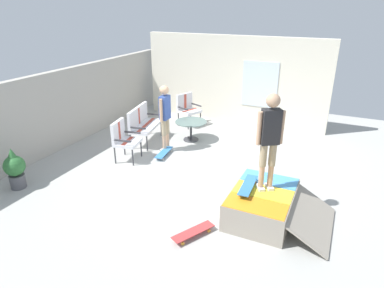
% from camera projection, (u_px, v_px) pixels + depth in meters
% --- Properties ---
extents(ground_plane, '(12.00, 12.00, 0.10)m').
position_uv_depth(ground_plane, '(199.00, 172.00, 8.00)').
color(ground_plane, '#A8A8A3').
extents(back_wall_cinderblock, '(9.00, 0.20, 2.08)m').
position_uv_depth(back_wall_cinderblock, '(66.00, 108.00, 9.13)').
color(back_wall_cinderblock, '#ADA89E').
rests_on(back_wall_cinderblock, ground_plane).
extents(house_facade, '(0.23, 6.00, 2.77)m').
position_uv_depth(house_facade, '(234.00, 80.00, 10.79)').
color(house_facade, silver).
rests_on(house_facade, ground_plane).
extents(skate_ramp, '(1.53, 1.79, 0.54)m').
position_uv_depth(skate_ramp, '(264.00, 204.00, 6.16)').
color(skate_ramp, gray).
rests_on(skate_ramp, ground_plane).
extents(patio_bench, '(1.33, 0.78, 1.02)m').
position_uv_depth(patio_bench, '(142.00, 121.00, 9.40)').
color(patio_bench, '#38383D').
rests_on(patio_bench, ground_plane).
extents(patio_chair_near_house, '(0.78, 0.74, 1.02)m').
position_uv_depth(patio_chair_near_house, '(187.00, 107.00, 10.74)').
color(patio_chair_near_house, '#38383D').
rests_on(patio_chair_near_house, ground_plane).
extents(patio_chair_by_wall, '(0.71, 0.66, 1.02)m').
position_uv_depth(patio_chair_by_wall, '(123.00, 137.00, 8.31)').
color(patio_chair_by_wall, '#38383D').
rests_on(patio_chair_by_wall, ground_plane).
extents(patio_table, '(0.90, 0.90, 0.57)m').
position_uv_depth(patio_table, '(191.00, 127.00, 9.59)').
color(patio_table, '#38383D').
rests_on(patio_table, ground_plane).
extents(person_watching, '(0.48, 0.24, 1.78)m').
position_uv_depth(person_watching, '(165.00, 113.00, 8.66)').
color(person_watching, silver).
rests_on(person_watching, ground_plane).
extents(person_skater, '(0.35, 0.42, 1.79)m').
position_uv_depth(person_skater, '(270.00, 135.00, 5.75)').
color(person_skater, silver).
rests_on(person_skater, skate_ramp).
extents(skateboard_by_bench, '(0.82, 0.29, 0.10)m').
position_uv_depth(skateboard_by_bench, '(164.00, 152.00, 8.73)').
color(skateboard_by_bench, '#3372B2').
rests_on(skateboard_by_bench, ground_plane).
extents(skateboard_spare, '(0.80, 0.55, 0.10)m').
position_uv_depth(skateboard_spare, '(193.00, 232.00, 5.71)').
color(skateboard_spare, '#B23838').
rests_on(skateboard_spare, ground_plane).
extents(skateboard_on_ramp, '(0.81, 0.24, 0.10)m').
position_uv_depth(skateboard_on_ramp, '(248.00, 185.00, 6.09)').
color(skateboard_on_ramp, '#3372B2').
rests_on(skateboard_on_ramp, skate_ramp).
extents(potted_plant, '(0.44, 0.44, 0.92)m').
position_uv_depth(potted_plant, '(15.00, 168.00, 7.07)').
color(potted_plant, '#515156').
rests_on(potted_plant, ground_plane).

